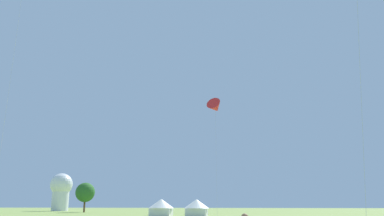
{
  "coord_description": "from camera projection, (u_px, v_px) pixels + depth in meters",
  "views": [
    {
      "loc": [
        5.31,
        -3.96,
        2.02
      ],
      "look_at": [
        0.0,
        32.0,
        11.0
      ],
      "focal_mm": 36.35,
      "sensor_mm": 36.0,
      "label": 1
    }
  ],
  "objects": [
    {
      "name": "kite_red_delta",
      "position": [
        215.0,
        107.0,
        58.33
      ],
      "size": [
        2.86,
        3.17,
        17.52
      ],
      "color": "red",
      "rests_on": "ground"
    },
    {
      "name": "festival_tent_center",
      "position": [
        161.0,
        207.0,
        66.34
      ],
      "size": [
        4.37,
        4.37,
        2.84
      ],
      "color": "white",
      "rests_on": "ground"
    },
    {
      "name": "festival_tent_right",
      "position": [
        197.0,
        207.0,
        65.47
      ],
      "size": [
        4.29,
        4.29,
        2.79
      ],
      "color": "white",
      "rests_on": "ground"
    },
    {
      "name": "observatory_dome",
      "position": [
        61.0,
        190.0,
        113.95
      ],
      "size": [
        6.4,
        6.4,
        10.8
      ],
      "color": "white",
      "rests_on": "ground"
    },
    {
      "name": "tree_distant_left",
      "position": [
        85.0,
        192.0,
        95.34
      ],
      "size": [
        4.71,
        4.71,
        7.11
      ],
      "color": "brown",
      "rests_on": "ground"
    }
  ]
}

